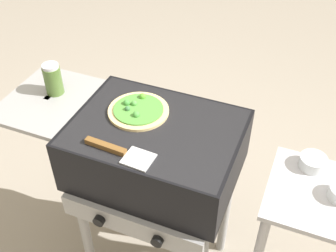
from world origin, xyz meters
TOP-DOWN VIEW (x-y plane):
  - grill at (-0.01, -0.00)m, footprint 0.96×0.53m
  - pizza_veggie at (-0.10, 0.06)m, footprint 0.24×0.24m
  - sauce_jar at (-0.47, 0.04)m, footprint 0.07×0.07m
  - spatula at (-0.06, -0.18)m, footprint 0.26×0.10m
  - prep_table at (0.66, 0.00)m, footprint 0.44×0.36m
  - topping_bowl_near at (0.57, 0.12)m, footprint 0.10×0.10m

SIDE VIEW (x-z plane):
  - prep_table at x=0.66m, z-range 0.17..0.96m
  - grill at x=-0.01m, z-range 0.31..1.21m
  - topping_bowl_near at x=0.57m, z-range 0.80..0.84m
  - spatula at x=-0.06m, z-range 0.90..0.92m
  - pizza_veggie at x=-0.10m, z-range 0.89..0.93m
  - sauce_jar at x=-0.47m, z-range 0.90..1.03m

